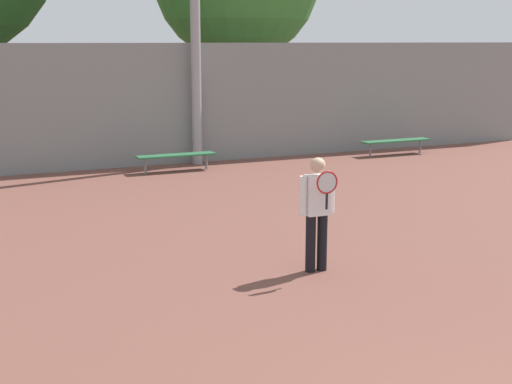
# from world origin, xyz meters

# --- Properties ---
(tennis_player) EXTENTS (0.52, 0.40, 1.60)m
(tennis_player) POSITION_xyz_m (0.78, 5.72, 0.90)
(tennis_player) COLOR black
(tennis_player) RESTS_ON ground_plane
(bench_courtside_far) EXTENTS (2.08, 0.40, 0.42)m
(bench_courtside_far) POSITION_xyz_m (7.74, 13.93, 0.38)
(bench_courtside_far) COLOR #28663D
(bench_courtside_far) RESTS_ON ground_plane
(bench_adjacent_court) EXTENTS (1.95, 0.40, 0.42)m
(bench_adjacent_court) POSITION_xyz_m (1.32, 13.93, 0.38)
(bench_adjacent_court) COLOR #28663D
(bench_adjacent_court) RESTS_ON ground_plane
(back_fence) EXTENTS (26.34, 0.06, 3.09)m
(back_fence) POSITION_xyz_m (0.00, 15.01, 1.55)
(back_fence) COLOR gray
(back_fence) RESTS_ON ground_plane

